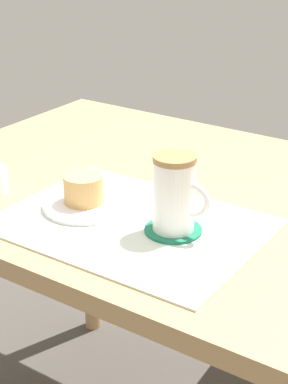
{
  "coord_description": "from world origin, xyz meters",
  "views": [
    {
      "loc": [
        0.58,
        -1.01,
        1.27
      ],
      "look_at": [
        -0.01,
        -0.14,
        0.8
      ],
      "focal_mm": 60.0,
      "sensor_mm": 36.0,
      "label": 1
    }
  ],
  "objects": [
    {
      "name": "coffee_coaster",
      "position": [
        0.07,
        -0.16,
        0.75
      ],
      "size": [
        0.1,
        0.1,
        0.0
      ],
      "primitive_type": "cylinder",
      "color": "#196B4C",
      "rests_on": "placemat"
    },
    {
      "name": "coffee_mug",
      "position": [
        0.07,
        -0.16,
        0.82
      ],
      "size": [
        0.11,
        0.07,
        0.14
      ],
      "color": "white",
      "rests_on": "coffee_coaster"
    },
    {
      "name": "placemat",
      "position": [
        -0.01,
        -0.18,
        0.75
      ],
      "size": [
        0.46,
        0.34,
        0.0
      ],
      "primitive_type": "cube",
      "color": "silver",
      "rests_on": "dining_table"
    },
    {
      "name": "dining_table",
      "position": [
        0.0,
        0.0,
        0.66
      ],
      "size": [
        1.17,
        0.79,
        0.75
      ],
      "color": "tan",
      "rests_on": "ground_plane"
    },
    {
      "name": "pastry",
      "position": [
        -0.11,
        -0.18,
        0.79
      ],
      "size": [
        0.07,
        0.07,
        0.05
      ],
      "primitive_type": "cylinder",
      "color": "#E0A860",
      "rests_on": "pastry_plate"
    },
    {
      "name": "pastry_plate",
      "position": [
        -0.11,
        -0.18,
        0.76
      ],
      "size": [
        0.15,
        0.15,
        0.01
      ],
      "primitive_type": "cylinder",
      "color": "white",
      "rests_on": "placemat"
    }
  ]
}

